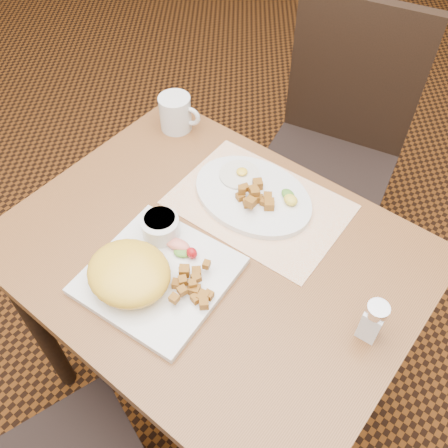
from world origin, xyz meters
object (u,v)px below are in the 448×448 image
Objects in this scene: coffee_mug at (176,113)px; plate_oval at (253,195)px; salt_shaker at (373,320)px; plate_square at (159,276)px; table at (212,277)px; chair_far at (334,141)px.

plate_oval is at bearing -14.81° from coffee_mug.
plate_oval is 0.33m from coffee_mug.
salt_shaker is at bearing -18.20° from coffee_mug.
coffee_mug is (-0.30, 0.39, 0.04)m from plate_square.
table is 2.96× the size of plate_oval.
chair_far is 8.41× the size of coffee_mug.
table is 7.80× the size of coffee_mug.
plate_square is 0.50m from coffee_mug.
coffee_mug is at bearing 161.80° from salt_shaker.
table is at bearing -83.66° from plate_oval.
salt_shaker is 0.87× the size of coffee_mug.
chair_far is 0.59m from coffee_mug.
chair_far is at bearing 95.54° from table.
plate_square is 2.80× the size of salt_shaker.
salt_shaker is at bearing -20.91° from plate_oval.
chair_far reaches higher than plate_square.
chair_far reaches higher than salt_shaker.
chair_far reaches higher than plate_oval.
plate_oval is (0.02, 0.31, 0.00)m from plate_square.
chair_far reaches higher than table.
salt_shaker is (0.41, 0.16, 0.04)m from plate_square.
chair_far reaches higher than coffee_mug.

